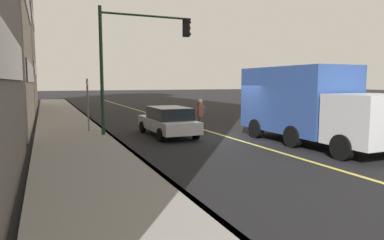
# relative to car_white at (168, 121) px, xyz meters

# --- Properties ---
(ground) EXTENTS (200.00, 200.00, 0.00)m
(ground) POSITION_rel_car_white_xyz_m (-1.49, -2.53, -0.76)
(ground) COLOR black
(sidewalk_slab) EXTENTS (80.00, 3.45, 0.15)m
(sidewalk_slab) POSITION_rel_car_white_xyz_m (-1.49, 4.39, -0.68)
(sidewalk_slab) COLOR gray
(sidewalk_slab) RESTS_ON ground
(curb_edge) EXTENTS (80.00, 0.16, 0.15)m
(curb_edge) POSITION_rel_car_white_xyz_m (-1.49, 2.75, -0.68)
(curb_edge) COLOR slate
(curb_edge) RESTS_ON ground
(lane_stripe_center) EXTENTS (80.00, 0.16, 0.01)m
(lane_stripe_center) POSITION_rel_car_white_xyz_m (-1.49, -2.53, -0.75)
(lane_stripe_center) COLOR #D8CC4C
(lane_stripe_center) RESTS_ON ground
(car_white) EXTENTS (4.69, 1.95, 1.45)m
(car_white) POSITION_rel_car_white_xyz_m (0.00, 0.00, 0.00)
(car_white) COLOR silver
(car_white) RESTS_ON ground
(truck_blue) EXTENTS (7.58, 2.66, 3.33)m
(truck_blue) POSITION_rel_car_white_xyz_m (-4.42, -4.83, 0.99)
(truck_blue) COLOR silver
(truck_blue) RESTS_ON ground
(pedestrian_with_backpack) EXTENTS (0.46, 0.42, 1.78)m
(pedestrian_with_backpack) POSITION_rel_car_white_xyz_m (0.15, -1.85, 0.30)
(pedestrian_with_backpack) COLOR brown
(pedestrian_with_backpack) RESTS_ON ground
(traffic_light_mast) EXTENTS (0.28, 4.68, 6.19)m
(traffic_light_mast) POSITION_rel_car_white_xyz_m (0.69, 1.35, 3.51)
(traffic_light_mast) COLOR #1E3823
(traffic_light_mast) RESTS_ON ground
(street_sign_post) EXTENTS (0.60, 0.08, 2.84)m
(street_sign_post) POSITION_rel_car_white_xyz_m (2.22, 3.57, 0.92)
(street_sign_post) COLOR slate
(street_sign_post) RESTS_ON ground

